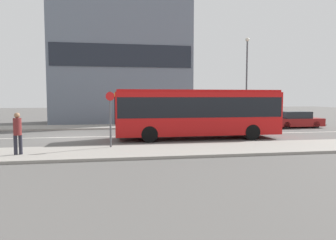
# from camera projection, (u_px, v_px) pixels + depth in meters

# --- Properties ---
(ground_plane) EXTENTS (120.00, 120.00, 0.00)m
(ground_plane) POSITION_uv_depth(u_px,v_px,m) (75.00, 137.00, 19.84)
(ground_plane) COLOR #595654
(sidewalk_near) EXTENTS (44.00, 3.50, 0.13)m
(sidewalk_near) POSITION_uv_depth(u_px,v_px,m) (56.00, 154.00, 13.69)
(sidewalk_near) COLOR gray
(sidewalk_near) RESTS_ON ground_plane
(sidewalk_far) EXTENTS (44.00, 3.50, 0.13)m
(sidewalk_far) POSITION_uv_depth(u_px,v_px,m) (85.00, 127.00, 25.98)
(sidewalk_far) COLOR gray
(sidewalk_far) RESTS_ON ground_plane
(lane_centerline) EXTENTS (41.80, 0.16, 0.01)m
(lane_centerline) POSITION_uv_depth(u_px,v_px,m) (75.00, 137.00, 19.84)
(lane_centerline) COLOR silver
(lane_centerline) RESTS_ON ground_plane
(apartment_block_left_tower) EXTENTS (14.32, 5.21, 24.46)m
(apartment_block_left_tower) POSITION_uv_depth(u_px,v_px,m) (121.00, 6.00, 31.34)
(apartment_block_left_tower) COLOR slate
(apartment_block_left_tower) RESTS_ON ground_plane
(city_bus) EXTENTS (10.37, 2.57, 3.10)m
(city_bus) POSITION_uv_depth(u_px,v_px,m) (197.00, 111.00, 19.07)
(city_bus) COLOR red
(city_bus) RESTS_ON ground_plane
(parked_car_0) EXTENTS (4.27, 1.80, 1.44)m
(parked_car_0) POSITION_uv_depth(u_px,v_px,m) (236.00, 121.00, 25.28)
(parked_car_0) COLOR #A39E84
(parked_car_0) RESTS_ON ground_plane
(parked_car_1) EXTENTS (4.42, 1.77, 1.41)m
(parked_car_1) POSITION_uv_depth(u_px,v_px,m) (296.00, 120.00, 26.14)
(parked_car_1) COLOR maroon
(parked_car_1) RESTS_ON ground_plane
(pedestrian_near_stop) EXTENTS (0.34, 0.34, 1.84)m
(pedestrian_near_stop) POSITION_uv_depth(u_px,v_px,m) (18.00, 131.00, 13.05)
(pedestrian_near_stop) COLOR #23232D
(pedestrian_near_stop) RESTS_ON sidewalk_near
(bus_stop_sign) EXTENTS (0.44, 0.12, 2.83)m
(bus_stop_sign) POSITION_uv_depth(u_px,v_px,m) (110.00, 115.00, 14.98)
(bus_stop_sign) COLOR #4C4C51
(bus_stop_sign) RESTS_ON sidewalk_near
(street_lamp) EXTENTS (0.36, 0.36, 7.84)m
(street_lamp) POSITION_uv_depth(u_px,v_px,m) (247.00, 73.00, 26.93)
(street_lamp) COLOR #4C4C51
(street_lamp) RESTS_ON sidewalk_far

